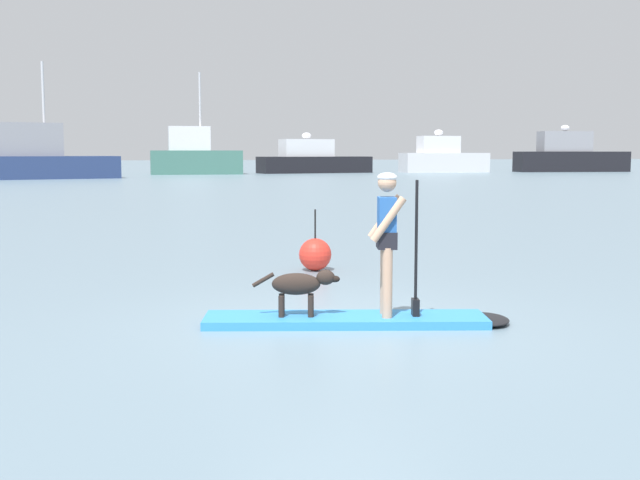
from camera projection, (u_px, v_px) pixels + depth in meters
name	position (u px, v px, depth m)	size (l,w,h in m)	color
ground_plane	(345.00, 324.00, 9.52)	(400.00, 400.00, 0.00)	slate
paddleboard	(364.00, 320.00, 9.52)	(3.68, 1.73, 0.10)	#338CD8
person_paddler	(388.00, 234.00, 9.41)	(0.67, 0.57, 1.69)	tan
dog	(300.00, 285.00, 9.46)	(1.02, 0.39, 0.55)	#2D231E
moored_boat_far_port	(33.00, 158.00, 61.27)	(12.42, 5.62, 8.91)	navy
moored_boat_center	(195.00, 156.00, 74.06)	(8.54, 3.43, 9.34)	#3F7266
moored_boat_starboard	(313.00, 160.00, 78.96)	(11.58, 4.15, 3.95)	black
moored_boat_outer	(443.00, 158.00, 81.28)	(9.01, 3.29, 4.31)	silver
moored_boat_far_starboard	(570.00, 156.00, 83.89)	(12.13, 4.65, 4.85)	black
marker_buoy	(315.00, 254.00, 13.78)	(0.56, 0.56, 1.06)	red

